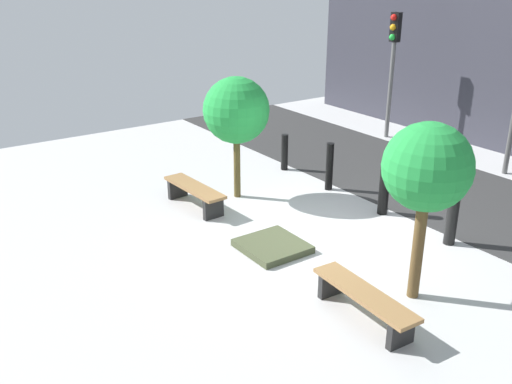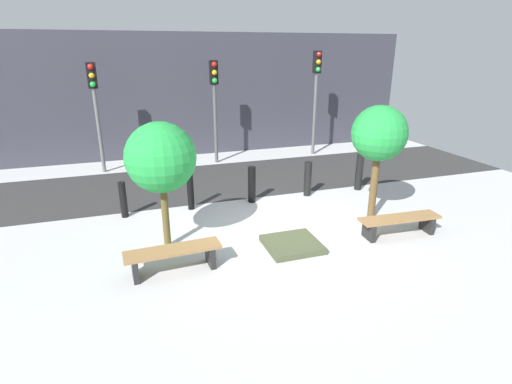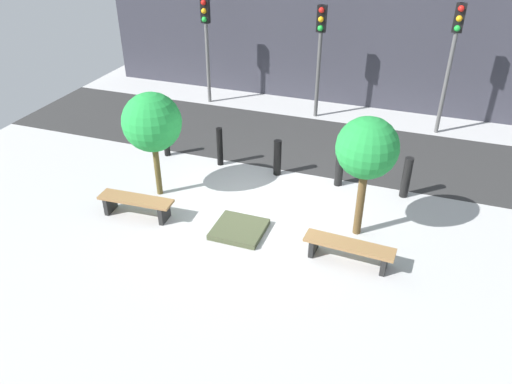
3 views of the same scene
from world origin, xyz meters
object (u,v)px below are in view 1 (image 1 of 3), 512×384
Objects in this scene: planter_bed at (272,246)px; bollard_left at (329,167)px; bench_right at (364,299)px; bollard_far_left at (285,152)px; bollard_center at (384,191)px; traffic_light_west at (393,53)px; bench_left at (194,192)px; tree_behind_right_bench at (427,169)px; tree_behind_left_bench at (236,111)px; bollard_right at (452,219)px.

planter_bed is 1.02× the size of bollard_left.
bench_right is 1.68× the size of planter_bed.
bench_right is at bearing -27.39° from bollard_far_left.
bollard_center is 0.28× the size of traffic_light_west.
bollard_far_left is at bearing 102.34° from bench_left.
bollard_far_left is at bearing 180.00° from bollard_center.
tree_behind_right_bench is 4.72m from bollard_left.
bench_left is 5.25m from tree_behind_right_bench.
traffic_light_west reaches higher than tree_behind_left_bench.
bollard_center is 5.97m from traffic_light_west.
planter_bed is 1.13× the size of bollard_center.
bollard_left is at bearing 180.00° from bollard_center.
bench_right is at bearing -4.70° from planter_bed.
traffic_light_west is (-5.45, 4.16, 1.93)m from bollard_right.
bollard_left is (-4.05, 2.94, 0.22)m from bench_right.
planter_bed is at bearing -120.62° from bollard_right.
bench_right is 1.90× the size of bollard_right.
bollard_center is at bearing 0.00° from bollard_far_left.
bollard_left is 1.11× the size of bollard_right.
bollard_right reaches higher than bench_left.
tree_behind_right_bench is at bearing 19.14° from planter_bed.
bench_left is 3.06m from bollard_left.
bollard_center is (-2.43, 2.94, 0.17)m from bench_right.
traffic_light_west reaches higher than bollard_left.
tree_behind_right_bench is at bearing 93.12° from bench_right.
traffic_light_west is at bearing 132.55° from bollard_center.
tree_behind_right_bench is 2.80× the size of bollard_right.
bollard_far_left is at bearing 155.74° from bench_right.
bollard_right is at bearing 0.00° from bollard_center.
tree_behind_left_bench is at bearing 160.86° from planter_bed.
bollard_left is at bearing 180.00° from bollard_right.
bollard_right is at bearing -37.41° from traffic_light_west.
bollard_center is at bearing 0.00° from bollard_left.
tree_behind_left_bench is at bearing 171.01° from bench_right.
traffic_light_west is (-3.82, 6.90, 2.35)m from planter_bed.
bench_right is 0.68× the size of tree_behind_right_bench.
tree_behind_left_bench is 2.42× the size of bollard_left.
planter_bed is (2.43, 0.20, -0.27)m from bench_left.
bollard_center is at bearing -47.45° from traffic_light_west.
traffic_light_west is at bearing 142.59° from bollard_right.
planter_bed is 3.22m from bollard_left.
bollard_left is at bearing -62.14° from traffic_light_west.
bench_left is 0.50× the size of traffic_light_west.
bollard_far_left reaches higher than bench_left.
bench_right reaches higher than planter_bed.
bench_right is at bearing -35.96° from bollard_left.
tree_behind_right_bench is 3.05× the size of bollard_far_left.
tree_behind_right_bench is (2.43, 0.84, 1.97)m from planter_bed.
tree_behind_left_bench is 4.69m from bollard_right.
bollard_left is at bearing 147.17° from bench_right.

